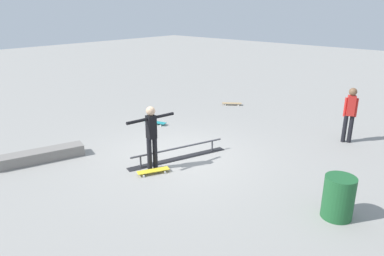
# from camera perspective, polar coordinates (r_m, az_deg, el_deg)

# --- Properties ---
(ground_plane) EXTENTS (60.00, 60.00, 0.00)m
(ground_plane) POSITION_cam_1_polar(r_m,az_deg,el_deg) (9.80, -2.26, -4.75)
(ground_plane) COLOR gray
(grind_rail) EXTENTS (2.82, 1.12, 0.34)m
(grind_rail) POSITION_cam_1_polar(r_m,az_deg,el_deg) (9.68, -2.20, -4.13)
(grind_rail) COLOR black
(grind_rail) RESTS_ON ground_plane
(skate_ledge) EXTENTS (2.28, 1.10, 0.30)m
(skate_ledge) POSITION_cam_1_polar(r_m,az_deg,el_deg) (10.36, -23.10, -4.11)
(skate_ledge) COLOR gray
(skate_ledge) RESTS_ON ground_plane
(skater_main) EXTENTS (1.32, 0.29, 1.65)m
(skater_main) POSITION_cam_1_polar(r_m,az_deg,el_deg) (8.85, -6.49, -0.88)
(skater_main) COLOR black
(skater_main) RESTS_ON ground_plane
(skateboard_main) EXTENTS (0.81, 0.52, 0.09)m
(skateboard_main) POSITION_cam_1_polar(r_m,az_deg,el_deg) (8.93, -6.21, -6.81)
(skateboard_main) COLOR yellow
(skateboard_main) RESTS_ON ground_plane
(bystander_red_shirt) EXTENTS (0.27, 0.37, 1.68)m
(bystander_red_shirt) POSITION_cam_1_polar(r_m,az_deg,el_deg) (11.58, 23.94, 2.34)
(bystander_red_shirt) COLOR black
(bystander_red_shirt) RESTS_ON ground_plane
(loose_skateboard_teal) EXTENTS (0.41, 0.82, 0.09)m
(loose_skateboard_teal) POSITION_cam_1_polar(r_m,az_deg,el_deg) (12.55, -5.85, 0.93)
(loose_skateboard_teal) COLOR teal
(loose_skateboard_teal) RESTS_ON ground_plane
(loose_skateboard_natural) EXTENTS (0.64, 0.76, 0.09)m
(loose_skateboard_natural) POSITION_cam_1_polar(r_m,az_deg,el_deg) (15.00, 6.38, 3.94)
(loose_skateboard_natural) COLOR tan
(loose_skateboard_natural) RESTS_ON ground_plane
(trash_bin) EXTENTS (0.59, 0.59, 0.86)m
(trash_bin) POSITION_cam_1_polar(r_m,az_deg,el_deg) (7.58, 22.37, -10.22)
(trash_bin) COLOR #1E592D
(trash_bin) RESTS_ON ground_plane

